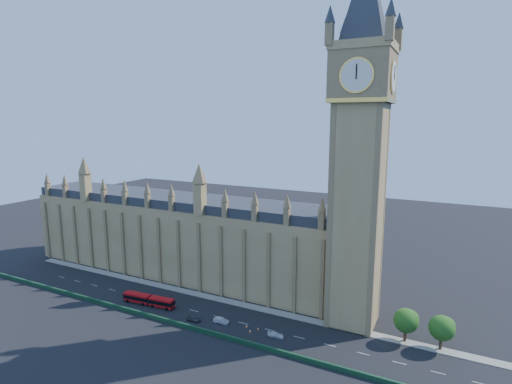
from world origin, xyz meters
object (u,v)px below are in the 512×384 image
at_px(car_grey, 194,319).
at_px(red_bus, 149,300).
at_px(car_silver, 221,321).
at_px(car_white, 276,335).

bearing_deg(car_grey, red_bus, 81.89).
xyz_separation_m(car_grey, car_silver, (7.24, 2.48, 0.06)).
height_order(red_bus, car_silver, red_bus).
distance_m(red_bus, car_white, 40.88).
height_order(car_grey, car_white, car_grey).
bearing_deg(car_silver, car_grey, 107.26).
bearing_deg(car_grey, car_silver, -72.14).
xyz_separation_m(car_grey, car_white, (23.31, 2.53, -0.06)).
bearing_deg(car_white, car_grey, 90.71).
bearing_deg(car_silver, car_white, -91.47).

